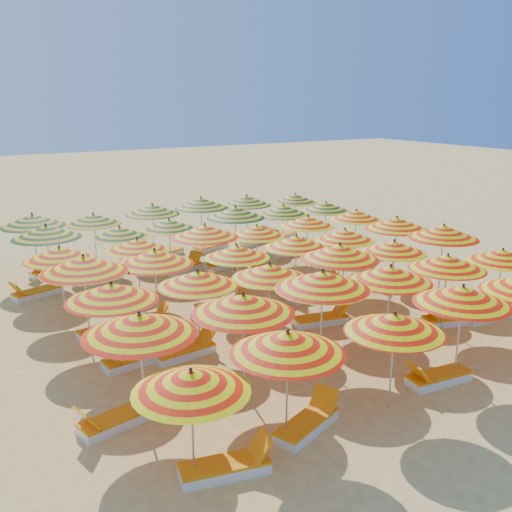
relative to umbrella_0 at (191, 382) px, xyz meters
name	(u,v)px	position (x,y,z in m)	size (l,w,h in m)	color
ground	(263,304)	(5.93, 7.28, -2.00)	(120.00, 120.00, 0.00)	#EAC368
umbrella_0	(191,382)	(0.00, 0.00, 0.00)	(2.25, 2.25, 2.27)	silver
umbrella_1	(288,343)	(2.18, 0.19, 0.17)	(2.70, 2.70, 2.47)	silver
umbrella_2	(395,323)	(4.89, 0.04, 0.07)	(2.31, 2.31, 2.36)	silver
umbrella_3	(463,295)	(7.34, 0.28, 0.21)	(3.11, 3.11, 2.51)	silver
umbrella_6	(140,325)	(-0.10, 2.34, 0.27)	(2.67, 2.67, 2.58)	silver
umbrella_7	(243,304)	(2.38, 2.35, 0.26)	(3.01, 3.01, 2.56)	silver
umbrella_8	(323,280)	(4.92, 2.69, 0.32)	(2.95, 2.95, 2.63)	silver
umbrella_9	(390,274)	(7.15, 2.57, 0.16)	(2.61, 2.61, 2.46)	silver
umbrella_10	(448,262)	(9.51, 2.65, 0.13)	(2.81, 2.81, 2.42)	silver
umbrella_11	(502,256)	(11.87, 2.52, 0.02)	(2.58, 2.58, 2.29)	silver
umbrella_12	(112,292)	(0.08, 4.95, 0.17)	(2.80, 2.80, 2.47)	silver
umbrella_13	(198,279)	(2.50, 5.10, 0.09)	(2.72, 2.72, 2.37)	silver
umbrella_14	(270,271)	(4.60, 4.75, 0.06)	(2.57, 2.57, 2.35)	silver
umbrella_15	(340,252)	(7.12, 4.75, 0.29)	(3.10, 3.10, 2.60)	silver
umbrella_16	(394,247)	(9.66, 5.04, 0.04)	(2.78, 2.78, 2.32)	silver
umbrella_17	(444,232)	(11.91, 4.96, 0.30)	(2.99, 2.99, 2.61)	silver
umbrella_18	(84,264)	(0.00, 7.29, 0.31)	(3.18, 3.18, 2.63)	silver
umbrella_19	(155,257)	(2.12, 7.32, 0.21)	(2.67, 2.67, 2.51)	silver
umbrella_20	(237,252)	(4.94, 7.31, 0.00)	(2.35, 2.35, 2.28)	silver
umbrella_21	(296,242)	(7.12, 7.08, 0.10)	(2.56, 2.56, 2.39)	silver
umbrella_22	(345,235)	(9.38, 7.27, 0.03)	(2.36, 2.36, 2.31)	silver
umbrella_23	(397,223)	(11.75, 7.09, 0.22)	(2.90, 2.90, 2.53)	silver
umbrella_24	(60,254)	(-0.16, 9.66, 0.08)	(2.79, 2.79, 2.37)	silver
umbrella_25	(137,244)	(2.45, 9.87, 0.00)	(2.80, 2.80, 2.27)	silver
umbrella_26	(205,231)	(4.86, 9.55, 0.24)	(2.59, 2.59, 2.55)	silver
umbrella_27	(257,231)	(7.02, 9.57, 0.00)	(2.52, 2.52, 2.27)	silver
umbrella_28	(308,221)	(9.59, 9.87, 0.03)	(2.41, 2.41, 2.31)	silver
umbrella_29	(356,215)	(12.13, 9.88, 0.02)	(2.56, 2.56, 2.30)	silver
umbrella_30	(46,232)	(-0.04, 12.28, 0.26)	(3.10, 3.10, 2.57)	silver
umbrella_31	(119,232)	(2.52, 12.04, -0.01)	(2.56, 2.56, 2.26)	silver
umbrella_32	(169,224)	(4.56, 12.17, 0.03)	(2.27, 2.27, 2.30)	silver
umbrella_33	(235,212)	(7.36, 11.86, 0.28)	(3.24, 3.24, 2.60)	silver
umbrella_34	(283,210)	(9.72, 11.86, 0.14)	(2.68, 2.68, 2.44)	silver
umbrella_35	(326,207)	(12.10, 11.96, 0.05)	(2.67, 2.67, 2.33)	silver
umbrella_36	(33,220)	(-0.14, 14.32, 0.30)	(2.75, 2.75, 2.62)	silver
umbrella_37	(93,219)	(2.21, 14.47, 0.08)	(2.72, 2.72, 2.37)	silver
umbrella_38	(152,209)	(4.83, 14.72, 0.18)	(2.54, 2.54, 2.48)	silver
umbrella_39	(201,203)	(7.04, 14.49, 0.30)	(2.71, 2.71, 2.61)	silver
umbrella_40	(246,200)	(9.43, 14.58, 0.18)	(2.66, 2.66, 2.48)	silver
umbrella_41	(295,198)	(12.16, 14.52, 0.05)	(2.52, 2.52, 2.33)	silver
lounger_0	(227,467)	(0.60, -0.18, -1.85)	(1.81, 0.92, 0.69)	white
lounger_1	(308,423)	(2.77, 0.26, -1.85)	(1.82, 1.17, 0.69)	white
lounger_2	(437,377)	(6.74, 0.30, -1.85)	(1.78, 0.74, 0.69)	white
lounger_3	(117,420)	(-0.70, 2.46, -1.85)	(1.81, 0.93, 0.69)	white
lounger_4	(449,320)	(10.01, 2.80, -1.85)	(1.83, 1.10, 0.69)	white
lounger_5	(487,315)	(11.37, 2.46, -1.85)	(1.77, 0.69, 0.69)	white
lounger_6	(134,359)	(0.58, 5.11, -1.85)	(1.78, 0.76, 0.69)	white
lounger_7	(186,351)	(2.00, 4.90, -1.85)	(1.78, 0.75, 0.69)	white
lounger_8	(322,319)	(6.62, 4.86, -1.85)	(1.81, 0.90, 0.69)	white
lounger_9	(108,329)	(0.60, 7.45, -1.85)	(1.79, 0.79, 0.69)	white
lounger_10	(141,323)	(1.62, 7.45, -1.85)	(1.79, 0.78, 0.69)	white
lounger_11	(222,306)	(4.43, 7.46, -1.85)	(1.81, 0.90, 0.69)	white
lounger_12	(310,295)	(7.62, 6.92, -1.85)	(1.77, 0.72, 0.69)	white
lounger_13	(353,282)	(9.88, 7.26, -1.85)	(1.81, 0.92, 0.69)	white
lounger_14	(386,279)	(11.15, 6.85, -1.85)	(1.81, 0.87, 0.69)	white
lounger_15	(192,288)	(4.36, 9.68, -1.85)	(1.78, 0.73, 0.69)	white
lounger_16	(243,278)	(6.52, 9.79, -1.85)	(1.78, 0.75, 0.69)	white
lounger_17	(363,256)	(12.63, 9.87, -1.85)	(1.79, 0.79, 0.69)	white
lounger_18	(36,293)	(-0.64, 12.05, -1.85)	(1.83, 1.07, 0.69)	white
lounger_19	(184,268)	(5.15, 12.22, -1.85)	(1.82, 1.25, 0.69)	white
lounger_20	(224,265)	(6.76, 11.79, -1.85)	(1.74, 0.62, 0.69)	white
lounger_21	(291,252)	(10.31, 12.08, -1.85)	(1.77, 0.70, 0.69)	white
lounger_22	(337,246)	(12.70, 11.82, -1.85)	(1.82, 0.96, 0.69)	white
lounger_23	(51,271)	(0.36, 14.49, -1.85)	(1.83, 1.15, 0.69)	white
lounger_24	(82,266)	(1.61, 14.53, -1.85)	(1.80, 0.82, 0.69)	white
lounger_25	(165,253)	(5.33, 14.73, -1.85)	(1.83, 1.14, 0.69)	white
lounger_26	(212,247)	(7.63, 14.69, -1.85)	(1.82, 1.01, 0.69)	white
lounger_27	(255,240)	(10.02, 14.77, -1.85)	(1.82, 1.23, 0.69)	white
lounger_28	(282,236)	(11.57, 14.73, -1.85)	(1.82, 1.21, 0.69)	white
beachgoer_a	(239,277)	(5.65, 8.52, -1.32)	(0.50, 0.33, 1.37)	tan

